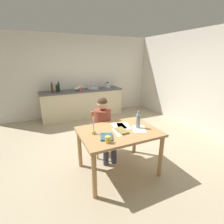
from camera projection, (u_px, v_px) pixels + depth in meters
name	position (u px, v px, depth m)	size (l,w,h in m)	color
ground_plane	(110.00, 147.00, 3.76)	(5.20, 5.20, 0.04)	tan
wall_back	(78.00, 76.00, 5.59)	(5.20, 0.12, 2.60)	silver
wall_right	(200.00, 82.00, 4.38)	(0.12, 5.20, 2.60)	silver
kitchen_counter	(83.00, 103.00, 5.55)	(2.63, 0.64, 0.90)	beige
dining_table	(119.00, 137.00, 2.75)	(1.26, 0.92, 0.77)	tan
chair_at_table	(102.00, 130.00, 3.40)	(0.42, 0.42, 0.87)	tan
person_seated	(104.00, 124.00, 3.21)	(0.33, 0.60, 1.19)	brown
coffee_mug	(108.00, 139.00, 2.32)	(0.11, 0.07, 0.10)	#F2CC4C
candlestick	(94.00, 129.00, 2.58)	(0.06, 0.06, 0.28)	gold
book_magazine	(107.00, 137.00, 2.48)	(0.18, 0.24, 0.02)	#30596A
book_cookery	(122.00, 131.00, 2.67)	(0.13, 0.25, 0.03)	olive
paper_letter	(119.00, 126.00, 2.90)	(0.21, 0.30, 0.00)	white
paper_bill	(124.00, 126.00, 2.90)	(0.21, 0.30, 0.00)	white
paper_envelope	(139.00, 129.00, 2.78)	(0.21, 0.30, 0.00)	white
paper_receipt	(121.00, 132.00, 2.67)	(0.21, 0.30, 0.00)	white
wine_bottle_on_table	(138.00, 121.00, 2.79)	(0.08, 0.08, 0.30)	#8C999E
sink_unit	(93.00, 88.00, 5.56)	(0.36, 0.36, 0.24)	#B2B7BC
bottle_oil	(52.00, 88.00, 5.01)	(0.07, 0.07, 0.31)	#593319
bottle_vinegar	(57.00, 89.00, 5.04)	(0.06, 0.06, 0.25)	black
bottle_wine_red	(59.00, 87.00, 5.11)	(0.06, 0.06, 0.32)	black
mixing_bowl	(78.00, 89.00, 5.35)	(0.23, 0.23, 0.10)	white
stovetop_kettle	(108.00, 85.00, 5.74)	(0.18, 0.18, 0.22)	#B7BABF
wine_glass_near_sink	(82.00, 86.00, 5.52)	(0.07, 0.07, 0.15)	silver
wine_glass_by_kettle	(79.00, 86.00, 5.48)	(0.07, 0.07, 0.15)	silver
teacup_on_counter	(80.00, 89.00, 5.22)	(0.13, 0.09, 0.10)	#D84C3F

